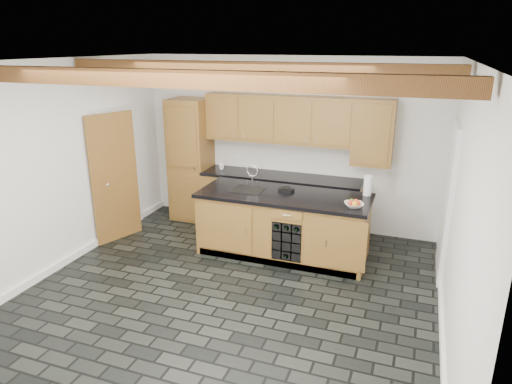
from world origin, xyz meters
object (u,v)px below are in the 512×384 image
kitchen_scale (286,189)px  fruit_bowl (354,205)px  paper_towel (368,186)px  island (283,225)px

kitchen_scale → fruit_bowl: 1.08m
kitchen_scale → paper_towel: bearing=26.1°
island → paper_towel: bearing=18.2°
island → kitchen_scale: (-0.01, 0.15, 0.50)m
island → paper_towel: 1.32m
island → fruit_bowl: fruit_bowl is taller
island → kitchen_scale: bearing=94.7°
island → fruit_bowl: bearing=-10.8°
fruit_bowl → paper_towel: paper_towel is taller
paper_towel → island: bearing=-161.8°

